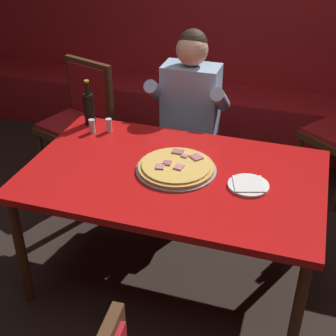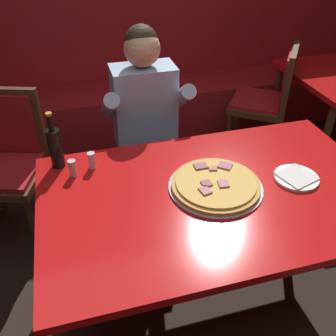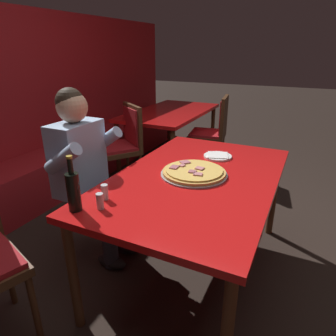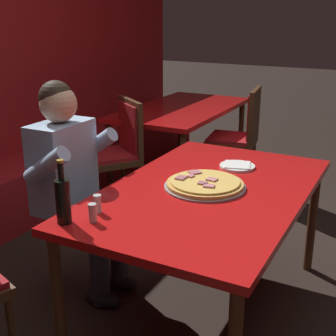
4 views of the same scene
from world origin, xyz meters
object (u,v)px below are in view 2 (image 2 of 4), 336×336
object	(u,v)px
main_dining_table	(214,202)
plate_white_paper	(296,177)
beer_bottle	(55,147)
dining_chair_by_booth	(270,96)
pizza	(216,185)
dining_chair_far_left	(6,156)
shaker_black_pepper	(73,169)
diner_seated_blue_shirt	(148,124)
shaker_red_pepper_flakes	(92,161)

from	to	relation	value
main_dining_table	plate_white_paper	bearing A→B (deg)	-2.54
beer_bottle	dining_chair_by_booth	size ratio (longest dim) A/B	0.31
main_dining_table	plate_white_paper	size ratio (longest dim) A/B	7.52
pizza	dining_chair_far_left	world-z (taller)	dining_chair_far_left
shaker_black_pepper	pizza	bearing A→B (deg)	-23.59
shaker_black_pepper	dining_chair_by_booth	world-z (taller)	dining_chair_by_booth
plate_white_paper	shaker_black_pepper	distance (m)	1.06
pizza	plate_white_paper	world-z (taller)	pizza
shaker_black_pepper	dining_chair_far_left	world-z (taller)	dining_chair_far_left
plate_white_paper	beer_bottle	xyz separation A→B (m)	(-1.08, 0.42, 0.10)
diner_seated_blue_shirt	shaker_red_pepper_flakes	bearing A→B (deg)	-131.07
plate_white_paper	shaker_red_pepper_flakes	world-z (taller)	shaker_red_pepper_flakes
dining_chair_by_booth	dining_chair_far_left	size ratio (longest dim) A/B	1.00
shaker_red_pepper_flakes	dining_chair_far_left	world-z (taller)	dining_chair_far_left
main_dining_table	diner_seated_blue_shirt	world-z (taller)	diner_seated_blue_shirt
dining_chair_far_left	diner_seated_blue_shirt	bearing A→B (deg)	-6.35
diner_seated_blue_shirt	plate_white_paper	bearing A→B (deg)	-55.54
plate_white_paper	dining_chair_by_booth	distance (m)	1.36
dining_chair_by_booth	shaker_black_pepper	bearing A→B (deg)	-149.57
main_dining_table	pizza	size ratio (longest dim) A/B	3.65
dining_chair_by_booth	beer_bottle	bearing A→B (deg)	-153.48
shaker_red_pepper_flakes	pizza	bearing A→B (deg)	-30.70
plate_white_paper	pizza	bearing A→B (deg)	174.21
pizza	dining_chair_by_booth	bearing A→B (deg)	51.54
diner_seated_blue_shirt	dining_chair_by_booth	distance (m)	1.19
diner_seated_blue_shirt	dining_chair_far_left	distance (m)	0.88
shaker_red_pepper_flakes	diner_seated_blue_shirt	xyz separation A→B (m)	(0.38, 0.44, -0.08)
beer_bottle	shaker_black_pepper	size ratio (longest dim) A/B	3.40
plate_white_paper	shaker_black_pepper	bearing A→B (deg)	162.96
plate_white_paper	dining_chair_far_left	xyz separation A→B (m)	(-1.41, 0.88, -0.20)
shaker_black_pepper	shaker_red_pepper_flakes	world-z (taller)	same
shaker_black_pepper	shaker_red_pepper_flakes	distance (m)	0.10
pizza	dining_chair_by_booth	xyz separation A→B (m)	(0.95, 1.19, -0.21)
beer_bottle	dining_chair_far_left	xyz separation A→B (m)	(-0.33, 0.47, -0.30)
pizza	shaker_red_pepper_flakes	xyz separation A→B (m)	(-0.53, 0.31, 0.02)
plate_white_paper	beer_bottle	size ratio (longest dim) A/B	0.72
shaker_red_pepper_flakes	dining_chair_by_booth	distance (m)	1.73
main_dining_table	diner_seated_blue_shirt	distance (m)	0.78
plate_white_paper	dining_chair_far_left	size ratio (longest dim) A/B	0.22
shaker_red_pepper_flakes	diner_seated_blue_shirt	world-z (taller)	diner_seated_blue_shirt
main_dining_table	plate_white_paper	world-z (taller)	plate_white_paper
pizza	plate_white_paper	distance (m)	0.40
main_dining_table	dining_chair_by_booth	size ratio (longest dim) A/B	1.66
pizza	shaker_black_pepper	size ratio (longest dim) A/B	5.03
main_dining_table	dining_chair_far_left	size ratio (longest dim) A/B	1.66
beer_bottle	dining_chair_by_booth	bearing A→B (deg)	26.52
diner_seated_blue_shirt	main_dining_table	bearing A→B (deg)	-79.85
dining_chair_far_left	pizza	bearing A→B (deg)	-39.83
shaker_red_pepper_flakes	dining_chair_by_booth	world-z (taller)	dining_chair_by_booth
pizza	dining_chair_by_booth	world-z (taller)	dining_chair_by_booth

